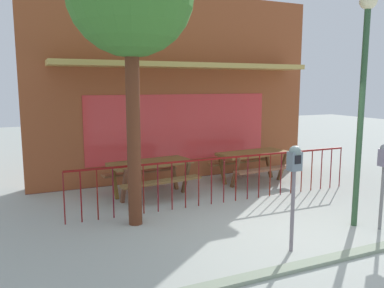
{
  "coord_description": "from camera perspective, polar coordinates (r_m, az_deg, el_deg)",
  "views": [
    {
      "loc": [
        -3.83,
        -4.87,
        2.45
      ],
      "look_at": [
        -0.55,
        2.47,
        1.22
      ],
      "focal_mm": 36.54,
      "sensor_mm": 36.0,
      "label": 1
    }
  ],
  "objects": [
    {
      "name": "patio_fence_front",
      "position": [
        8.13,
        4.69,
        -4.03
      ],
      "size": [
        6.39,
        0.04,
        0.97
      ],
      "color": "maroon",
      "rests_on": "ground"
    },
    {
      "name": "parking_meter_far",
      "position": [
        7.26,
        26.27,
        -2.6
      ],
      "size": [
        0.18,
        0.17,
        1.48
      ],
      "color": "slate",
      "rests_on": "ground"
    },
    {
      "name": "parking_meter_near",
      "position": [
        5.82,
        14.69,
        -3.75
      ],
      "size": [
        0.18,
        0.17,
        1.58
      ],
      "color": "slate",
      "rests_on": "ground"
    },
    {
      "name": "picnic_table_left",
      "position": [
        8.66,
        -6.06,
        -3.61
      ],
      "size": [
        1.96,
        1.59,
        0.79
      ],
      "color": "brown",
      "rests_on": "ground"
    },
    {
      "name": "pub_storefront",
      "position": [
        10.24,
        -2.14,
        8.18
      ],
      "size": [
        7.58,
        1.37,
        4.71
      ],
      "color": "#552827",
      "rests_on": "ground"
    },
    {
      "name": "ground",
      "position": [
        6.66,
        13.46,
        -13.13
      ],
      "size": [
        40.0,
        40.0,
        0.0
      ],
      "primitive_type": "plane",
      "color": "#A7ADA4"
    },
    {
      "name": "picnic_table_right",
      "position": [
        9.92,
        8.88,
        -2.09
      ],
      "size": [
        1.92,
        1.52,
        0.79
      ],
      "color": "brown",
      "rests_on": "ground"
    },
    {
      "name": "curb_edge",
      "position": [
        6.0,
        19.18,
        -15.88
      ],
      "size": [
        10.61,
        0.2,
        0.11
      ],
      "primitive_type": "cube",
      "color": "gray",
      "rests_on": "ground"
    },
    {
      "name": "street_lamp",
      "position": [
        7.15,
        23.74,
        8.88
      ],
      "size": [
        0.28,
        0.28,
        3.92
      ],
      "color": "#2D5030",
      "rests_on": "ground"
    }
  ]
}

